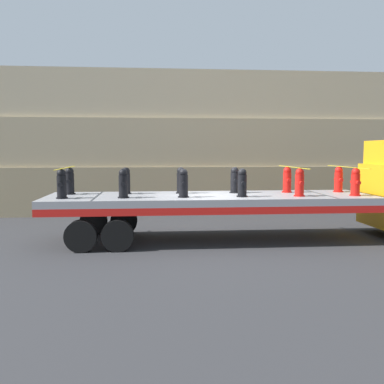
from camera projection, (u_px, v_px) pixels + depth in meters
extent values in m
plane|color=#2D2D30|center=(210.00, 240.00, 12.66)|extent=(120.00, 120.00, 0.00)
cube|color=gray|center=(191.00, 188.00, 18.96)|extent=(60.00, 3.00, 1.98)
cube|color=tan|center=(191.00, 143.00, 18.92)|extent=(60.00, 3.00, 1.98)
cube|color=tan|center=(191.00, 98.00, 18.88)|extent=(60.00, 3.00, 1.98)
cube|color=gray|center=(210.00, 198.00, 12.54)|extent=(9.48, 2.59, 0.20)
cube|color=red|center=(216.00, 211.00, 11.32)|extent=(9.48, 0.08, 0.20)
cube|color=red|center=(205.00, 200.00, 13.80)|extent=(9.48, 0.08, 0.20)
cylinder|color=black|center=(118.00, 235.00, 11.21)|extent=(0.84, 0.30, 0.84)
cylinder|color=black|center=(124.00, 221.00, 13.57)|extent=(0.84, 0.30, 0.84)
cylinder|color=black|center=(81.00, 236.00, 11.13)|extent=(0.84, 0.30, 0.84)
cylinder|color=black|center=(94.00, 221.00, 13.49)|extent=(0.84, 0.30, 0.84)
cylinder|color=black|center=(62.00, 198.00, 11.60)|extent=(0.32, 0.32, 0.03)
cylinder|color=black|center=(62.00, 187.00, 11.57)|extent=(0.25, 0.25, 0.63)
sphere|color=black|center=(61.00, 173.00, 11.54)|extent=(0.24, 0.24, 0.24)
cylinder|color=black|center=(60.00, 185.00, 11.39)|extent=(0.11, 0.10, 0.11)
cylinder|color=black|center=(63.00, 184.00, 11.74)|extent=(0.11, 0.10, 0.11)
cylinder|color=black|center=(70.00, 194.00, 12.73)|extent=(0.32, 0.32, 0.03)
cylinder|color=black|center=(70.00, 184.00, 12.70)|extent=(0.25, 0.25, 0.63)
sphere|color=black|center=(70.00, 171.00, 12.67)|extent=(0.24, 0.24, 0.24)
cylinder|color=black|center=(69.00, 182.00, 12.52)|extent=(0.11, 0.10, 0.11)
cylinder|color=black|center=(71.00, 181.00, 12.87)|extent=(0.11, 0.10, 0.11)
cylinder|color=black|center=(123.00, 197.00, 11.75)|extent=(0.32, 0.32, 0.03)
cylinder|color=black|center=(123.00, 187.00, 11.72)|extent=(0.25, 0.25, 0.63)
sphere|color=black|center=(123.00, 173.00, 11.68)|extent=(0.24, 0.24, 0.24)
cylinder|color=black|center=(123.00, 184.00, 11.54)|extent=(0.11, 0.10, 0.11)
cylinder|color=black|center=(124.00, 183.00, 11.89)|extent=(0.11, 0.10, 0.11)
cylinder|color=black|center=(126.00, 193.00, 12.88)|extent=(0.32, 0.32, 0.03)
cylinder|color=black|center=(126.00, 183.00, 12.85)|extent=(0.25, 0.25, 0.63)
sphere|color=black|center=(126.00, 171.00, 12.81)|extent=(0.24, 0.24, 0.24)
cylinder|color=black|center=(126.00, 181.00, 12.66)|extent=(0.11, 0.10, 0.11)
cylinder|color=black|center=(126.00, 181.00, 13.02)|extent=(0.11, 0.10, 0.11)
cylinder|color=black|center=(183.00, 197.00, 11.89)|extent=(0.32, 0.32, 0.03)
cylinder|color=black|center=(183.00, 186.00, 11.87)|extent=(0.25, 0.25, 0.63)
sphere|color=black|center=(183.00, 173.00, 11.83)|extent=(0.24, 0.24, 0.24)
cylinder|color=black|center=(184.00, 184.00, 11.68)|extent=(0.11, 0.10, 0.11)
cylinder|color=black|center=(183.00, 183.00, 12.03)|extent=(0.11, 0.10, 0.11)
cylinder|color=black|center=(181.00, 193.00, 13.02)|extent=(0.32, 0.32, 0.03)
cylinder|color=black|center=(181.00, 183.00, 12.99)|extent=(0.25, 0.25, 0.63)
sphere|color=black|center=(181.00, 171.00, 12.96)|extent=(0.24, 0.24, 0.24)
cylinder|color=black|center=(181.00, 181.00, 12.81)|extent=(0.11, 0.10, 0.11)
cylinder|color=black|center=(181.00, 180.00, 13.16)|extent=(0.11, 0.10, 0.11)
cylinder|color=black|center=(242.00, 196.00, 12.04)|extent=(0.32, 0.32, 0.03)
cylinder|color=black|center=(242.00, 186.00, 12.01)|extent=(0.25, 0.25, 0.63)
sphere|color=black|center=(242.00, 173.00, 11.98)|extent=(0.24, 0.24, 0.24)
cylinder|color=black|center=(243.00, 184.00, 11.83)|extent=(0.11, 0.10, 0.11)
cylinder|color=black|center=(241.00, 183.00, 12.18)|extent=(0.11, 0.10, 0.11)
cylinder|color=black|center=(234.00, 192.00, 13.17)|extent=(0.32, 0.32, 0.03)
cylinder|color=black|center=(235.00, 183.00, 13.14)|extent=(0.25, 0.25, 0.63)
sphere|color=black|center=(235.00, 171.00, 13.10)|extent=(0.24, 0.24, 0.24)
cylinder|color=black|center=(236.00, 181.00, 12.96)|extent=(0.11, 0.10, 0.11)
cylinder|color=black|center=(234.00, 180.00, 13.31)|extent=(0.11, 0.10, 0.11)
cylinder|color=red|center=(299.00, 196.00, 12.18)|extent=(0.32, 0.32, 0.03)
cylinder|color=red|center=(299.00, 185.00, 12.16)|extent=(0.25, 0.25, 0.63)
sphere|color=red|center=(300.00, 172.00, 12.12)|extent=(0.24, 0.24, 0.24)
cylinder|color=red|center=(302.00, 183.00, 11.97)|extent=(0.11, 0.10, 0.11)
cylinder|color=red|center=(297.00, 182.00, 12.33)|extent=(0.11, 0.10, 0.11)
cylinder|color=red|center=(287.00, 192.00, 13.31)|extent=(0.32, 0.32, 0.03)
cylinder|color=red|center=(287.00, 182.00, 13.29)|extent=(0.25, 0.25, 0.63)
sphere|color=red|center=(287.00, 171.00, 13.25)|extent=(0.24, 0.24, 0.24)
cylinder|color=red|center=(289.00, 180.00, 13.10)|extent=(0.11, 0.10, 0.11)
cylinder|color=red|center=(285.00, 180.00, 13.45)|extent=(0.11, 0.10, 0.11)
cylinder|color=red|center=(355.00, 195.00, 12.33)|extent=(0.32, 0.32, 0.03)
cylinder|color=red|center=(355.00, 185.00, 12.30)|extent=(0.25, 0.25, 0.63)
sphere|color=red|center=(356.00, 172.00, 12.27)|extent=(0.24, 0.24, 0.24)
cylinder|color=red|center=(358.00, 183.00, 12.12)|extent=(0.11, 0.10, 0.11)
cylinder|color=red|center=(353.00, 182.00, 12.47)|extent=(0.11, 0.10, 0.11)
cylinder|color=red|center=(338.00, 191.00, 13.46)|extent=(0.32, 0.32, 0.03)
cylinder|color=red|center=(338.00, 182.00, 13.43)|extent=(0.25, 0.25, 0.63)
sphere|color=red|center=(339.00, 170.00, 13.40)|extent=(0.24, 0.24, 0.24)
cylinder|color=red|center=(341.00, 180.00, 13.25)|extent=(0.11, 0.10, 0.11)
cylinder|color=red|center=(336.00, 179.00, 13.60)|extent=(0.11, 0.10, 0.11)
cube|color=yellow|center=(65.00, 168.00, 12.09)|extent=(0.05, 2.79, 0.01)
cube|color=yellow|center=(293.00, 167.00, 12.67)|extent=(0.05, 2.79, 0.01)
cube|color=yellow|center=(347.00, 167.00, 12.82)|extent=(0.05, 2.79, 0.01)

